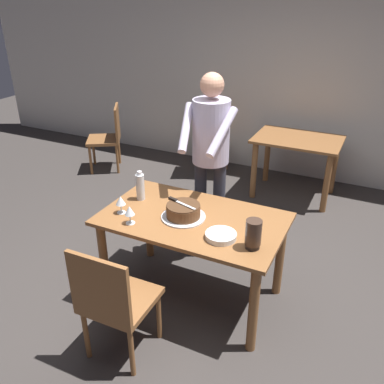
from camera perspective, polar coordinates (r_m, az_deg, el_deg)
name	(u,v)px	position (r m, az deg, el deg)	size (l,w,h in m)	color
ground_plane	(193,294)	(3.57, 0.10, -14.04)	(14.00, 14.00, 0.00)	#383330
back_wall	(293,73)	(5.58, 13.88, 15.78)	(10.00, 0.12, 2.70)	beige
main_dining_table	(193,231)	(3.19, 0.11, -5.46)	(1.40, 0.83, 0.75)	brown
cake_on_platter	(183,212)	(3.10, -1.21, -2.74)	(0.34, 0.34, 0.11)	silver
cake_knife	(176,201)	(3.12, -2.18, -1.27)	(0.27, 0.10, 0.02)	silver
plate_stack	(221,236)	(2.88, 4.04, -6.08)	(0.22, 0.22, 0.04)	white
wine_glass_near	(121,201)	(3.19, -9.91, -1.25)	(0.08, 0.08, 0.14)	silver
wine_glass_far	(130,211)	(3.04, -8.69, -2.65)	(0.08, 0.08, 0.14)	silver
water_bottle	(140,187)	(3.37, -7.22, 0.76)	(0.07, 0.07, 0.25)	silver
hurricane_lamp	(253,234)	(2.76, 8.53, -5.82)	(0.11, 0.11, 0.21)	black
person_cutting_cake	(210,149)	(3.56, 2.57, 6.05)	(0.47, 0.56, 1.72)	#2D2D38
chair_near_side	(114,300)	(2.82, -10.85, -14.50)	(0.45, 0.45, 0.90)	brown
background_table	(297,151)	(5.06, 14.36, 5.53)	(1.00, 0.70, 0.74)	brown
background_chair_1	(109,135)	(5.84, -11.49, 7.73)	(0.61, 0.61, 0.90)	brown
background_chair_2	(207,140)	(5.56, 2.15, 7.30)	(0.55, 0.55, 0.90)	brown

